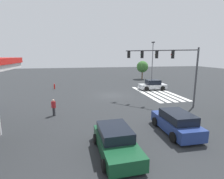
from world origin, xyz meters
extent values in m
plane|color=#2B2D30|center=(0.00, 0.00, 0.00)|extent=(109.56, 109.56, 0.00)
cube|color=silver|center=(0.00, -8.68, 0.00)|extent=(10.46, 0.60, 0.01)
cube|color=silver|center=(0.00, -7.73, 0.00)|extent=(10.46, 0.60, 0.01)
cube|color=silver|center=(0.00, -6.78, 0.00)|extent=(10.46, 0.60, 0.01)
cube|color=silver|center=(0.00, -5.83, 0.00)|extent=(10.46, 0.60, 0.01)
cube|color=silver|center=(0.00, -4.88, 0.00)|extent=(10.46, 0.60, 0.01)
cylinder|color=#47474C|center=(-7.35, -7.35, 3.12)|extent=(0.18, 0.18, 6.25)
cylinder|color=#47474C|center=(-4.42, -4.42, 6.00)|extent=(5.95, 5.95, 0.12)
cube|color=black|center=(-5.59, -5.59, 5.53)|extent=(0.40, 0.40, 0.84)
sphere|color=red|center=(-5.48, -5.48, 5.53)|extent=(0.16, 0.16, 0.16)
cube|color=black|center=(-4.32, -4.32, 5.53)|extent=(0.40, 0.40, 0.84)
sphere|color=gold|center=(-4.21, -4.21, 5.53)|extent=(0.16, 0.16, 0.16)
cube|color=black|center=(-3.05, -3.05, 5.53)|extent=(0.40, 0.40, 0.84)
sphere|color=green|center=(-2.94, -2.94, 5.53)|extent=(0.16, 0.16, 0.16)
cube|color=black|center=(-1.78, -1.78, 5.53)|extent=(0.40, 0.40, 0.84)
sphere|color=red|center=(-1.67, -1.67, 5.53)|extent=(0.16, 0.16, 0.16)
cube|color=silver|center=(2.64, -7.23, 0.53)|extent=(2.20, 4.38, 0.67)
cube|color=black|center=(2.64, -7.27, 1.22)|extent=(1.87, 2.23, 0.72)
cylinder|color=black|center=(1.74, -5.85, 0.35)|extent=(0.26, 0.71, 0.70)
cylinder|color=black|center=(3.71, -5.98, 0.35)|extent=(0.26, 0.71, 0.70)
cylinder|color=black|center=(1.57, -8.48, 0.35)|extent=(0.26, 0.71, 0.70)
cylinder|color=black|center=(3.54, -8.61, 0.35)|extent=(0.26, 0.71, 0.70)
cube|color=#144728|center=(-14.36, 2.74, 0.53)|extent=(4.53, 2.07, 0.71)
cube|color=black|center=(-13.98, 2.75, 1.16)|extent=(2.51, 1.80, 0.56)
cylinder|color=black|center=(-15.70, 1.71, 0.32)|extent=(0.64, 0.25, 0.63)
cylinder|color=black|center=(-15.78, 3.65, 0.32)|extent=(0.64, 0.25, 0.63)
cylinder|color=black|center=(-12.94, 1.82, 0.32)|extent=(0.64, 0.25, 0.63)
cylinder|color=black|center=(-13.01, 3.76, 0.32)|extent=(0.64, 0.25, 0.63)
cube|color=navy|center=(-12.51, -2.07, 0.58)|extent=(4.42, 1.89, 0.79)
cube|color=black|center=(-12.72, -2.07, 1.27)|extent=(2.59, 1.68, 0.58)
cylinder|color=black|center=(-11.13, -1.16, 0.34)|extent=(0.68, 0.23, 0.68)
cylinder|color=black|center=(-11.16, -3.03, 0.34)|extent=(0.68, 0.23, 0.68)
cylinder|color=black|center=(-13.86, -1.11, 0.34)|extent=(0.68, 0.23, 0.68)
cylinder|color=black|center=(-13.89, -2.99, 0.34)|extent=(0.68, 0.23, 0.68)
cylinder|color=#38383D|center=(-7.01, 6.97, 0.38)|extent=(0.14, 0.14, 0.75)
cylinder|color=#38383D|center=(-7.13, 6.86, 0.38)|extent=(0.14, 0.14, 0.75)
cube|color=#B22328|center=(-7.07, 6.92, 1.05)|extent=(0.41, 0.41, 0.60)
sphere|color=beige|center=(-7.07, 6.92, 1.45)|extent=(0.20, 0.20, 0.20)
cylinder|color=slate|center=(9.52, -10.16, 3.90)|extent=(0.16, 0.16, 7.80)
cube|color=#333338|center=(9.52, -10.16, 7.90)|extent=(0.80, 0.36, 0.20)
cylinder|color=brown|center=(14.83, -10.21, 0.86)|extent=(0.26, 0.26, 1.72)
sphere|color=#3D7533|center=(14.83, -10.21, 2.84)|extent=(2.62, 2.62, 2.62)
cylinder|color=red|center=(6.36, 8.34, 0.35)|extent=(0.22, 0.22, 0.70)
sphere|color=red|center=(6.36, 8.34, 0.76)|extent=(0.20, 0.20, 0.20)
camera|label=1|loc=(-23.15, 4.81, 5.50)|focal=28.00mm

